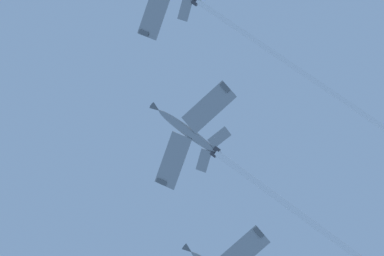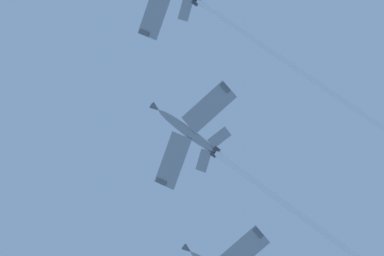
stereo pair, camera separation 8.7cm
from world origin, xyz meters
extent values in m
cube|color=gray|center=(2.61, 7.15, 129.12)|extent=(8.27, 9.21, 1.43)
cube|color=#595E60|center=(5.65, 4.38, 129.12)|extent=(1.79, 1.62, 0.74)
cube|color=gray|center=(-2.22, 5.87, 127.75)|extent=(3.46, 3.96, 0.77)
cylinder|color=#38383D|center=(-4.10, 6.43, 127.38)|extent=(1.38, 1.45, 1.10)
cylinder|color=white|center=(-17.46, -10.01, 119.56)|extent=(26.69, 33.93, 16.34)
ellipsoid|color=gray|center=(3.62, -12.61, 122.16)|extent=(8.48, 10.22, 5.45)
cone|color=#595E60|center=(7.49, -7.66, 124.49)|extent=(2.13, 2.25, 1.68)
ellipsoid|color=black|center=(4.71, -11.22, 123.45)|extent=(2.60, 2.93, 1.82)
cube|color=gray|center=(-0.99, -9.91, 121.78)|extent=(9.62, 6.81, 1.44)
cube|color=#595E60|center=(-4.42, -7.64, 121.79)|extent=(1.34, 1.86, 0.74)
cube|color=gray|center=(7.36, -16.44, 121.78)|extent=(8.26, 9.21, 1.44)
cube|color=#595E60|center=(10.39, -19.22, 121.79)|extent=(1.79, 1.62, 0.74)
cube|color=gray|center=(-1.06, -14.90, 120.42)|extent=(3.98, 2.87, 0.78)
cube|color=gray|center=(2.54, -17.71, 120.42)|extent=(3.46, 3.96, 0.78)
cube|color=#595E60|center=(0.55, -16.54, 121.80)|extent=(2.13, 2.65, 3.46)
cylinder|color=#38383D|center=(-0.06, -16.59, 120.04)|extent=(1.38, 1.45, 1.10)
cylinder|color=#38383D|center=(0.65, -17.14, 120.04)|extent=(1.38, 1.45, 1.10)
cylinder|color=white|center=(-13.57, -34.62, 111.68)|extent=(28.61, 36.19, 17.62)
cone|color=#595E60|center=(9.69, -30.89, 119.51)|extent=(2.13, 2.25, 1.69)
cube|color=gray|center=(1.22, -33.12, 116.76)|extent=(9.62, 6.81, 1.46)
cube|color=#595E60|center=(-2.21, -30.84, 116.77)|extent=(1.34, 1.86, 0.75)
camera|label=1|loc=(-4.78, 9.87, 1.75)|focal=70.64mm
camera|label=2|loc=(-4.70, 9.90, 1.75)|focal=70.64mm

